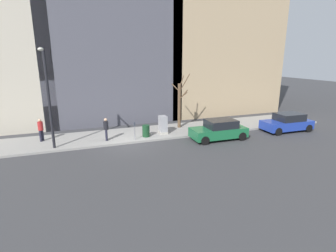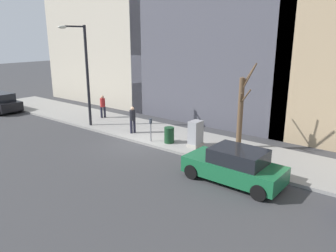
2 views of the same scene
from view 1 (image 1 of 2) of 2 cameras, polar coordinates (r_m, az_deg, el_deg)
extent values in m
plane|color=#38383A|center=(19.12, -8.32, -3.91)|extent=(120.00, 120.00, 0.00)
cube|color=gray|center=(20.97, -9.46, -2.06)|extent=(4.00, 36.00, 0.15)
cube|color=#1E389E|center=(24.22, 24.38, 0.30)|extent=(1.91, 4.24, 0.70)
cube|color=black|center=(24.22, 24.89, 1.82)|extent=(1.66, 2.24, 0.60)
cylinder|color=black|center=(22.65, 22.87, -1.13)|extent=(0.24, 0.65, 0.64)
cylinder|color=black|center=(23.90, 20.22, -0.09)|extent=(0.24, 0.65, 0.64)
cylinder|color=black|center=(24.78, 28.27, -0.45)|extent=(0.24, 0.65, 0.64)
cylinder|color=black|center=(25.93, 25.58, 0.48)|extent=(0.24, 0.65, 0.64)
cube|color=#196038|center=(20.20, 10.89, -1.31)|extent=(1.86, 4.23, 0.70)
cube|color=black|center=(20.13, 11.47, 0.52)|extent=(1.63, 2.22, 0.60)
cylinder|color=black|center=(18.84, 8.04, -3.16)|extent=(0.23, 0.64, 0.64)
cylinder|color=black|center=(20.30, 5.86, -1.78)|extent=(0.23, 0.64, 0.64)
cylinder|color=black|center=(20.40, 15.82, -2.19)|extent=(0.23, 0.64, 0.64)
cylinder|color=black|center=(21.75, 13.29, -0.97)|extent=(0.23, 0.64, 0.64)
cylinder|color=slate|center=(19.44, -7.26, -1.48)|extent=(0.07, 0.07, 1.05)
cube|color=#2D333D|center=(19.26, -7.32, 0.45)|extent=(0.14, 0.10, 0.30)
cube|color=#A8A399|center=(21.00, -1.10, -1.36)|extent=(0.83, 0.61, 0.18)
cube|color=#939399|center=(20.81, -1.11, 0.53)|extent=(0.75, 0.55, 1.25)
cylinder|color=black|center=(18.58, -24.49, 5.17)|extent=(0.18, 0.18, 6.50)
cylinder|color=black|center=(17.60, -25.78, 14.92)|extent=(1.60, 0.10, 0.10)
ellipsoid|color=beige|center=(16.80, -26.01, 14.79)|extent=(0.56, 0.32, 0.20)
cylinder|color=brown|center=(22.44, 2.48, 4.41)|extent=(0.28, 0.28, 3.78)
cylinder|color=brown|center=(22.53, 1.71, 8.33)|extent=(0.85, 0.48, 0.68)
cylinder|color=brown|center=(22.27, 3.39, 6.81)|extent=(0.35, 0.68, 0.88)
cylinder|color=brown|center=(22.01, 3.30, 6.61)|extent=(0.80, 0.46, 0.70)
cylinder|color=brown|center=(22.23, 3.63, 9.34)|extent=(0.30, 0.88, 1.53)
cylinder|color=brown|center=(22.42, 2.95, 9.49)|extent=(0.41, 0.57, 1.12)
cylinder|color=#14381E|center=(20.11, -4.81, -1.08)|extent=(0.56, 0.56, 0.90)
cylinder|color=#1E1E2D|center=(19.58, -13.26, -1.99)|extent=(0.16, 0.16, 0.82)
cylinder|color=#1E1E2D|center=(19.81, -13.25, -1.79)|extent=(0.16, 0.16, 0.82)
cylinder|color=black|center=(19.51, -13.38, 0.14)|extent=(0.36, 0.36, 0.62)
sphere|color=tan|center=(19.41, -13.45, 1.34)|extent=(0.22, 0.22, 0.22)
cylinder|color=#1E1E2D|center=(21.21, -25.63, -1.79)|extent=(0.16, 0.16, 0.82)
cylinder|color=#1E1E2D|center=(21.02, -25.99, -1.97)|extent=(0.16, 0.16, 0.82)
cylinder|color=#A52323|center=(20.94, -26.03, 0.01)|extent=(0.36, 0.36, 0.62)
sphere|color=tan|center=(20.84, -26.16, 1.12)|extent=(0.22, 0.22, 0.22)
cube|color=tan|center=(34.05, 8.04, 24.90)|extent=(12.89, 12.89, 24.28)
cube|color=#4C4C56|center=(29.74, -13.40, 18.05)|extent=(12.31, 12.31, 15.94)
camera|label=2|loc=(16.63, 54.09, 8.81)|focal=35.00mm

